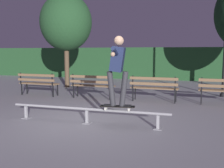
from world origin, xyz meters
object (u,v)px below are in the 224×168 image
skateboard (117,107)px  tree_far_left (66,23)px  park_bench_left_center (92,84)px  grind_rail (87,111)px  park_bench_right_center (154,86)px  park_bench_leftmost (38,82)px  skateboarder (118,65)px

skateboard → tree_far_left: size_ratio=0.18×
park_bench_left_center → skateboard: bearing=-59.9°
grind_rail → skateboard: 0.76m
skateboard → tree_far_left: (-4.11, 5.74, 2.59)m
skateboard → park_bench_right_center: bearing=83.1°
grind_rail → park_bench_leftmost: park_bench_leftmost is taller
park_bench_leftmost → park_bench_left_center: bearing=0.0°
tree_far_left → grind_rail: bearing=-59.6°
skateboard → park_bench_leftmost: park_bench_leftmost is taller
grind_rail → skateboard: (0.74, -0.00, 0.16)m
skateboarder → tree_far_left: 7.25m
skateboard → park_bench_right_center: size_ratio=0.49×
park_bench_left_center → tree_far_left: size_ratio=0.37×
skateboarder → skateboard: bearing=-172.4°
grind_rail → tree_far_left: 7.20m
skateboard → tree_far_left: 7.52m
skateboarder → park_bench_right_center: bearing=83.2°
skateboarder → park_bench_leftmost: bearing=142.0°
skateboard → park_bench_left_center: park_bench_left_center is taller
tree_far_left → skateboard: bearing=-54.4°
park_bench_left_center → park_bench_right_center: same height
park_bench_leftmost → park_bench_right_center: same height
park_bench_leftmost → tree_far_left: size_ratio=0.37×
park_bench_leftmost → skateboard: bearing=-38.0°
grind_rail → park_bench_right_center: bearing=70.5°
park_bench_right_center → grind_rail: bearing=-109.5°
grind_rail → park_bench_left_center: size_ratio=2.40×
grind_rail → skateboard: bearing=-0.0°
park_bench_leftmost → tree_far_left: tree_far_left is taller
grind_rail → park_bench_right_center: (1.12, 3.16, 0.25)m
skateboard → park_bench_right_center: (0.38, 3.16, 0.09)m
skateboard → skateboarder: skateboarder is taller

